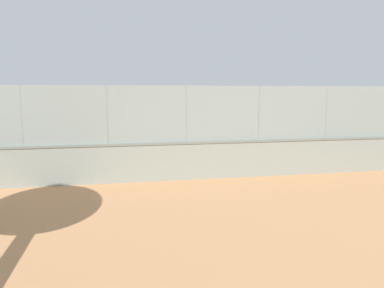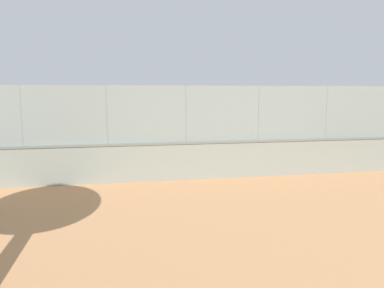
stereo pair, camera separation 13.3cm
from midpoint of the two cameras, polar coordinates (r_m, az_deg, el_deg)
name	(u,v)px [view 1 (the left image)]	position (r m, az deg, el deg)	size (l,w,h in m)	color
ground_plane	(178,142)	(26.39, -2.36, 0.32)	(260.00, 260.00, 0.00)	tan
perimeter_wall	(258,158)	(15.89, 9.93, -2.11)	(31.54, 0.87, 1.56)	gray
fence_panel_on_wall	(259,113)	(15.66, 10.10, 4.74)	(30.97, 0.61, 2.26)	gray
player_crossing_court	(93,144)	(19.79, -15.23, -0.04)	(1.22, 0.70, 1.48)	navy
player_near_wall_returning	(251,147)	(17.91, 8.86, -0.40)	(1.04, 0.71, 1.62)	#B2B2B2
sports_ball	(108,141)	(19.15, -13.12, 0.48)	(0.22, 0.22, 0.22)	white
spare_ball_by_wall	(365,163)	(20.20, 25.05, -2.67)	(0.13, 0.13, 0.13)	#3399D8
courtside_bench	(11,170)	(16.57, -26.39, -3.56)	(1.61, 0.41, 0.87)	brown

